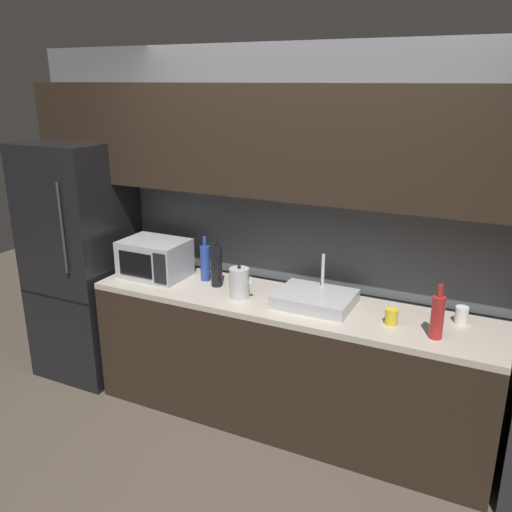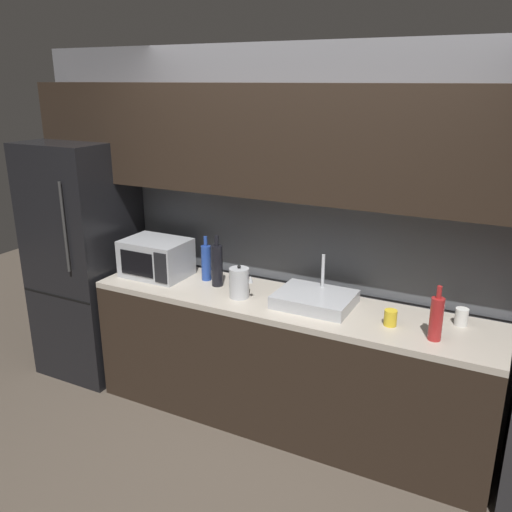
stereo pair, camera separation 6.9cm
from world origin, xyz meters
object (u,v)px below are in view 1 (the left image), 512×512
at_px(kettle, 239,283).
at_px(wine_bottle_blue, 205,262).
at_px(wine_bottle_dark, 216,265).
at_px(mug_white, 461,315).
at_px(wine_bottle_red, 437,316).
at_px(refrigerator, 83,261).
at_px(mug_yellow, 391,317).
at_px(microwave, 155,258).

height_order(kettle, wine_bottle_blue, wine_bottle_blue).
distance_m(wine_bottle_blue, wine_bottle_dark, 0.14).
bearing_deg(mug_white, wine_bottle_blue, -178.57).
distance_m(wine_bottle_red, mug_white, 0.29).
xyz_separation_m(refrigerator, mug_white, (2.78, 0.15, 0.03)).
bearing_deg(wine_bottle_blue, refrigerator, -174.29).
bearing_deg(wine_bottle_blue, wine_bottle_dark, -25.31).
relative_size(kettle, wine_bottle_blue, 0.69).
distance_m(refrigerator, kettle, 1.42).
xyz_separation_m(refrigerator, wine_bottle_blue, (1.05, 0.11, 0.11)).
bearing_deg(wine_bottle_dark, mug_yellow, -4.22).
height_order(wine_bottle_dark, wine_bottle_red, wine_bottle_dark).
height_order(wine_bottle_dark, mug_yellow, wine_bottle_dark).
distance_m(refrigerator, wine_bottle_blue, 1.06).
height_order(refrigerator, microwave, refrigerator).
distance_m(microwave, wine_bottle_dark, 0.50).
bearing_deg(microwave, wine_bottle_dark, 3.00).
relative_size(wine_bottle_dark, mug_yellow, 3.77).
bearing_deg(mug_yellow, wine_bottle_dark, 175.78).
xyz_separation_m(refrigerator, wine_bottle_dark, (1.18, 0.04, 0.13)).
relative_size(refrigerator, kettle, 8.20).
bearing_deg(mug_yellow, wine_bottle_blue, 173.65).
height_order(microwave, mug_yellow, microwave).
bearing_deg(wine_bottle_blue, mug_white, 1.43).
xyz_separation_m(mug_white, mug_yellow, (-0.37, -0.19, -0.00)).
bearing_deg(kettle, mug_yellow, 1.45).
relative_size(kettle, mug_white, 2.17).
bearing_deg(wine_bottle_dark, kettle, -25.86).
relative_size(microwave, mug_white, 4.45).
bearing_deg(microwave, kettle, -6.90).
xyz_separation_m(kettle, wine_bottle_dark, (-0.24, 0.12, 0.05)).
height_order(wine_bottle_blue, mug_white, wine_bottle_blue).
bearing_deg(mug_yellow, wine_bottle_red, -14.79).
distance_m(microwave, mug_yellow, 1.74).
height_order(wine_bottle_red, mug_yellow, wine_bottle_red).
xyz_separation_m(wine_bottle_dark, wine_bottle_red, (1.49, -0.16, -0.02)).
relative_size(wine_bottle_red, mug_yellow, 3.31).
distance_m(wine_bottle_dark, mug_yellow, 1.24).
height_order(wine_bottle_blue, wine_bottle_red, wine_bottle_blue).
distance_m(refrigerator, mug_white, 2.78).
relative_size(kettle, wine_bottle_red, 0.71).
distance_m(microwave, kettle, 0.75).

